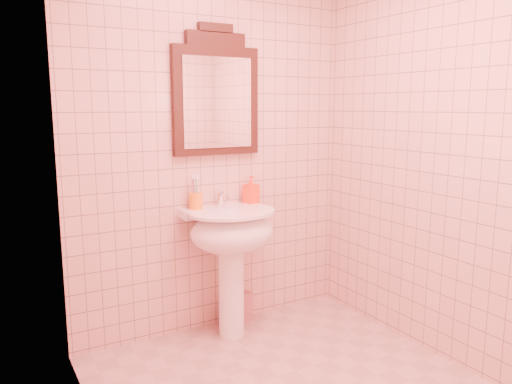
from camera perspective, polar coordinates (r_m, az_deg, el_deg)
back_wall at (r=3.38m, az=-4.88°, el=4.99°), size 2.00×0.02×2.50m
pedestal_sink at (r=3.28m, az=-2.82°, el=-5.56°), size 0.58×0.58×0.86m
faucet at (r=3.34m, az=-3.93°, el=-0.75°), size 0.04×0.16×0.11m
mirror at (r=3.35m, az=-4.56°, el=10.96°), size 0.61×0.06×0.85m
toothbrush_cup at (r=3.29m, az=-6.90°, el=-1.00°), size 0.09×0.09×0.20m
soap_dispenser at (r=3.46m, az=-0.57°, el=0.28°), size 0.11×0.11×0.19m
towel at (r=3.67m, az=-2.02°, el=-13.05°), size 0.20×0.16×0.22m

